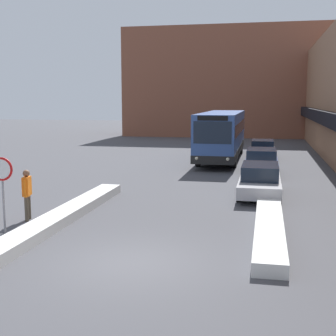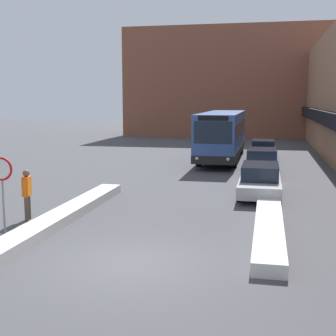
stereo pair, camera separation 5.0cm
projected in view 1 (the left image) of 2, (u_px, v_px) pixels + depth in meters
The scene contains 10 objects.
ground_plane at pixel (131, 263), 12.37m from camera, with size 160.00×160.00×0.00m, color #47474C.
building_backdrop_far at pixel (238, 83), 54.83m from camera, with size 26.00×8.00×12.38m.
snow_bank_left at pixel (56, 220), 16.09m from camera, with size 0.90×11.87×0.36m.
snow_bank_right at pixel (269, 223), 15.69m from camera, with size 0.90×9.24×0.38m.
city_bus at pixel (222, 134), 33.25m from camera, with size 2.59×12.37×3.38m.
parked_car_front at pixel (260, 180), 20.95m from camera, with size 1.85×4.83×1.41m.
parked_car_middle at pixel (261, 162), 26.76m from camera, with size 1.91×4.60×1.48m.
parked_car_back at pixel (263, 150), 33.71m from camera, with size 1.80×4.24×1.38m.
stop_sign at pixel (2, 178), 14.87m from camera, with size 0.76×0.08×2.48m.
pedestrian at pixel (27, 190), 16.61m from camera, with size 0.33×0.58×1.82m.
Camera 1 is at (3.40, -11.41, 4.30)m, focal length 50.00 mm.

